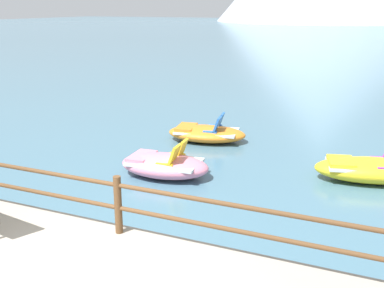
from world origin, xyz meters
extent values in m
plane|color=#477084|center=(0.00, 40.00, 0.00)|extent=(200.00, 200.00, 0.00)
cylinder|color=brown|center=(0.00, 1.55, 0.88)|extent=(0.12, 0.12, 0.95)
cylinder|color=brown|center=(0.00, 1.55, 1.21)|extent=(23.80, 0.07, 0.07)
cylinder|color=brown|center=(0.00, 1.55, 0.83)|extent=(23.80, 0.07, 0.07)
ellipsoid|color=yellow|center=(3.49, 6.69, 0.27)|extent=(2.79, 1.75, 0.54)
cube|color=silver|center=(3.49, 6.69, 0.37)|extent=(2.19, 1.41, 0.06)
cube|color=purple|center=(3.62, 6.95, 0.44)|extent=(0.49, 0.49, 0.08)
cube|color=yellow|center=(2.80, 6.50, 0.43)|extent=(0.75, 0.91, 0.12)
ellipsoid|color=orange|center=(-1.21, 8.25, 0.22)|extent=(2.48, 1.66, 0.45)
cube|color=silver|center=(-1.21, 8.25, 0.30)|extent=(1.94, 1.34, 0.06)
cube|color=blue|center=(-1.08, 8.53, 0.37)|extent=(0.46, 0.46, 0.08)
cube|color=blue|center=(-0.91, 8.57, 0.59)|extent=(0.27, 0.43, 0.43)
cube|color=blue|center=(-1.00, 8.03, 0.37)|extent=(0.46, 0.46, 0.08)
cube|color=blue|center=(-0.82, 8.06, 0.59)|extent=(0.27, 0.43, 0.43)
cube|color=orange|center=(-1.83, 8.15, 0.36)|extent=(0.65, 0.97, 0.12)
ellipsoid|color=pink|center=(-1.00, 5.09, 0.26)|extent=(2.22, 1.41, 0.52)
cube|color=silver|center=(-1.00, 5.09, 0.35)|extent=(1.74, 1.15, 0.06)
cube|color=yellow|center=(-0.86, 5.35, 0.42)|extent=(0.43, 0.43, 0.08)
cube|color=yellow|center=(-0.68, 5.37, 0.64)|extent=(0.24, 0.42, 0.43)
cube|color=yellow|center=(-0.82, 4.86, 0.42)|extent=(0.43, 0.43, 0.08)
cube|color=yellow|center=(-0.64, 4.87, 0.64)|extent=(0.24, 0.42, 0.43)
cube|color=pink|center=(-1.58, 5.04, 0.41)|extent=(0.54, 0.90, 0.12)
camera|label=1|loc=(3.77, -4.16, 3.87)|focal=43.93mm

